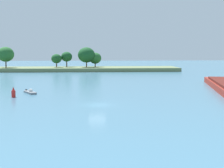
{
  "coord_description": "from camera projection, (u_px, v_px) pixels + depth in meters",
  "views": [
    {
      "loc": [
        -0.94,
        -50.08,
        8.5
      ],
      "look_at": [
        3.51,
        19.04,
        1.2
      ],
      "focal_mm": 52.84,
      "sensor_mm": 36.0,
      "label": 1
    }
  ],
  "objects": [
    {
      "name": "channel_buoy_red",
      "position": [
        13.0,
        93.0,
        58.56
      ],
      "size": [
        0.7,
        0.7,
        1.9
      ],
      "color": "red",
      "rests_on": "ground"
    },
    {
      "name": "treeline_island",
      "position": [
        77.0,
        65.0,
        130.88
      ],
      "size": [
        72.97,
        15.78,
        9.46
      ],
      "color": "#66754C",
      "rests_on": "ground"
    },
    {
      "name": "small_motorboat",
      "position": [
        30.0,
        92.0,
        63.85
      ],
      "size": [
        3.12,
        4.36,
        0.86
      ],
      "color": "slate",
      "rests_on": "ground"
    },
    {
      "name": "ground_plane",
      "position": [
        97.0,
        105.0,
        50.66
      ],
      "size": [
        400.0,
        400.0,
        0.0
      ],
      "primitive_type": "plane",
      "color": "teal"
    }
  ]
}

